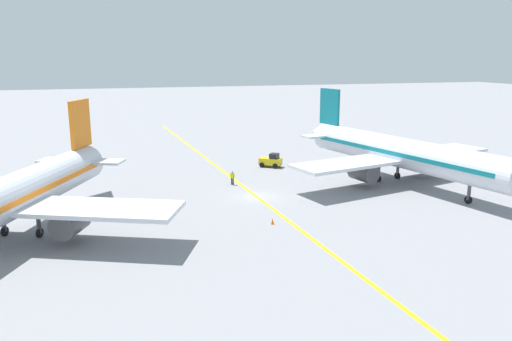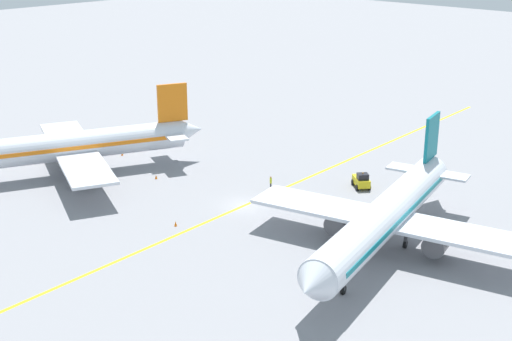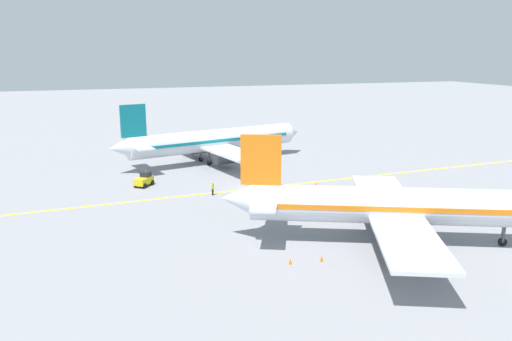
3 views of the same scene
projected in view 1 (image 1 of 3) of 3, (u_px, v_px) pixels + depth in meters
The scene contains 10 objects.
ground_plane at pixel (257, 197), 54.65m from camera, with size 400.00×400.00×0.00m, color gray.
apron_yellow_centreline at pixel (257, 197), 54.65m from camera, with size 0.40×120.00×0.01m, color yellow.
airplane_at_gate at pixel (399, 153), 59.78m from camera, with size 28.45×35.20×10.60m.
airplane_adjacent_stand at pixel (7, 200), 40.29m from camera, with size 27.70×33.67×10.60m.
baggage_tug_white at pixel (271, 161), 69.12m from camera, with size 3.28×3.05×2.11m.
ground_crew_worker at pixel (232, 177), 59.53m from camera, with size 0.46×0.42×1.68m.
traffic_cone_near_nose at pixel (123, 209), 49.45m from camera, with size 0.32×0.32×0.55m, color orange.
traffic_cone_mid_apron at pixel (16, 202), 51.88m from camera, with size 0.32×0.32×0.55m, color orange.
traffic_cone_by_wingtip at pixel (273, 221), 45.67m from camera, with size 0.32×0.32×0.55m, color orange.
traffic_cone_far_edge at pixel (8, 210), 49.08m from camera, with size 0.32×0.32×0.55m, color orange.
Camera 1 is at (15.29, 50.34, 15.05)m, focal length 35.00 mm.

